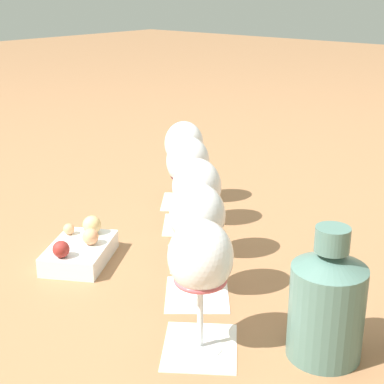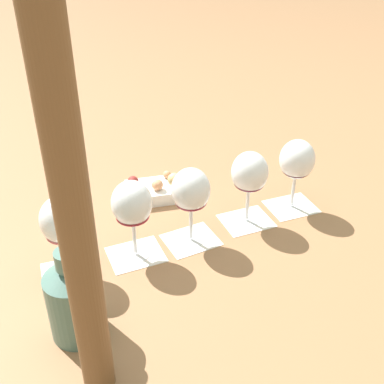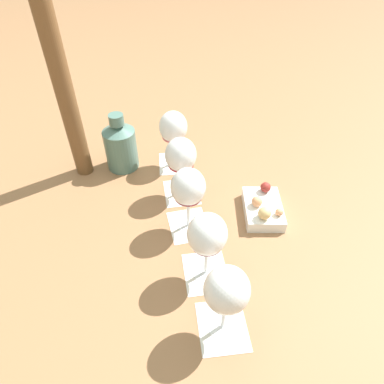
% 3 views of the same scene
% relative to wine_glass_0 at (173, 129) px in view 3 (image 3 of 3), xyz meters
% --- Properties ---
extents(ground_plane, '(8.00, 8.00, 0.00)m').
position_rel_wine_glass_0_xyz_m(ground_plane, '(0.19, -0.21, -0.13)').
color(ground_plane, '#936642').
extents(tasting_card_0, '(0.15, 0.15, 0.00)m').
position_rel_wine_glass_0_xyz_m(tasting_card_0, '(0.00, 0.00, -0.13)').
color(tasting_card_0, silver).
rests_on(tasting_card_0, ground_plane).
extents(tasting_card_1, '(0.15, 0.15, 0.00)m').
position_rel_wine_glass_0_xyz_m(tasting_card_1, '(0.10, -0.11, -0.13)').
color(tasting_card_1, silver).
rests_on(tasting_card_1, ground_plane).
extents(tasting_card_2, '(0.15, 0.15, 0.00)m').
position_rel_wine_glass_0_xyz_m(tasting_card_2, '(0.18, -0.21, -0.13)').
color(tasting_card_2, silver).
rests_on(tasting_card_2, ground_plane).
extents(tasting_card_3, '(0.15, 0.15, 0.00)m').
position_rel_wine_glass_0_xyz_m(tasting_card_3, '(0.29, -0.31, -0.13)').
color(tasting_card_3, silver).
rests_on(tasting_card_3, ground_plane).
extents(tasting_card_4, '(0.15, 0.15, 0.00)m').
position_rel_wine_glass_0_xyz_m(tasting_card_4, '(0.39, -0.41, -0.13)').
color(tasting_card_4, silver).
rests_on(tasting_card_4, ground_plane).
extents(wine_glass_0, '(0.09, 0.09, 0.18)m').
position_rel_wine_glass_0_xyz_m(wine_glass_0, '(0.00, 0.00, 0.00)').
color(wine_glass_0, white).
rests_on(wine_glass_0, tasting_card_0).
extents(wine_glass_1, '(0.09, 0.09, 0.18)m').
position_rel_wine_glass_0_xyz_m(wine_glass_1, '(0.10, -0.11, -0.00)').
color(wine_glass_1, white).
rests_on(wine_glass_1, tasting_card_1).
extents(wine_glass_2, '(0.09, 0.09, 0.18)m').
position_rel_wine_glass_0_xyz_m(wine_glass_2, '(0.18, -0.21, -0.00)').
color(wine_glass_2, white).
rests_on(wine_glass_2, tasting_card_2).
extents(wine_glass_3, '(0.09, 0.09, 0.18)m').
position_rel_wine_glass_0_xyz_m(wine_glass_3, '(0.29, -0.31, -0.00)').
color(wine_glass_3, white).
rests_on(wine_glass_3, tasting_card_3).
extents(wine_glass_4, '(0.09, 0.09, 0.18)m').
position_rel_wine_glass_0_xyz_m(wine_glass_4, '(0.39, -0.41, -0.00)').
color(wine_glass_4, white).
rests_on(wine_glass_4, tasting_card_4).
extents(ceramic_vase, '(0.10, 0.10, 0.18)m').
position_rel_wine_glass_0_xyz_m(ceramic_vase, '(-0.13, -0.09, -0.05)').
color(ceramic_vase, '#4C7066').
rests_on(ceramic_vase, ground_plane).
extents(snack_dish, '(0.16, 0.18, 0.07)m').
position_rel_wine_glass_0_xyz_m(snack_dish, '(0.33, -0.07, -0.11)').
color(snack_dish, white).
rests_on(snack_dish, ground_plane).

